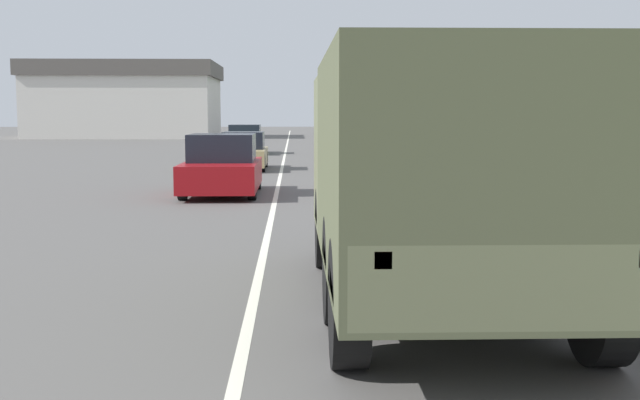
# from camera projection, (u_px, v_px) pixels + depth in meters

# --- Properties ---
(ground_plane) EXTENTS (180.00, 180.00, 0.00)m
(ground_plane) POSITION_uv_depth(u_px,v_px,m) (284.00, 157.00, 39.34)
(ground_plane) COLOR #565451
(lane_centre_stripe) EXTENTS (0.12, 120.00, 0.00)m
(lane_centre_stripe) POSITION_uv_depth(u_px,v_px,m) (284.00, 157.00, 39.34)
(lane_centre_stripe) COLOR silver
(lane_centre_stripe) RESTS_ON ground
(sidewalk_right) EXTENTS (1.80, 120.00, 0.12)m
(sidewalk_right) POSITION_uv_depth(u_px,v_px,m) (376.00, 155.00, 39.48)
(sidewalk_right) COLOR #9E9B93
(sidewalk_right) RESTS_ON ground
(grass_strip_right) EXTENTS (7.00, 120.00, 0.02)m
(grass_strip_right) POSITION_uv_depth(u_px,v_px,m) (464.00, 156.00, 39.63)
(grass_strip_right) COLOR #56843D
(grass_strip_right) RESTS_ON ground
(military_truck) EXTENTS (2.41, 6.59, 2.66)m
(military_truck) POSITION_uv_depth(u_px,v_px,m) (434.00, 166.00, 8.59)
(military_truck) COLOR #606647
(military_truck) RESTS_ON ground
(car_nearest_ahead) EXTENTS (1.89, 4.34, 1.57)m
(car_nearest_ahead) POSITION_uv_depth(u_px,v_px,m) (222.00, 167.00, 20.86)
(car_nearest_ahead) COLOR maroon
(car_nearest_ahead) RESTS_ON ground
(car_second_ahead) EXTENTS (1.71, 4.21, 1.41)m
(car_second_ahead) POSITION_uv_depth(u_px,v_px,m) (244.00, 152.00, 30.23)
(car_second_ahead) COLOR tan
(car_second_ahead) RESTS_ON ground
(car_third_ahead) EXTENTS (1.81, 4.33, 1.52)m
(car_third_ahead) POSITION_uv_depth(u_px,v_px,m) (245.00, 141.00, 42.16)
(car_third_ahead) COLOR #336B3D
(car_third_ahead) RESTS_ON ground
(building_distant) EXTENTS (16.10, 12.23, 6.52)m
(building_distant) POSITION_uv_depth(u_px,v_px,m) (127.00, 100.00, 71.18)
(building_distant) COLOR beige
(building_distant) RESTS_ON ground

